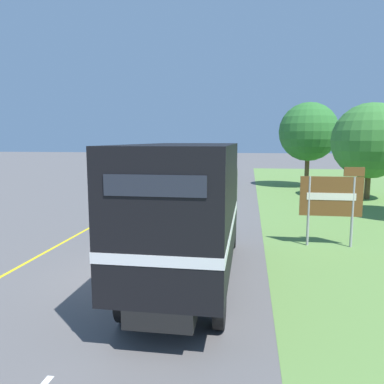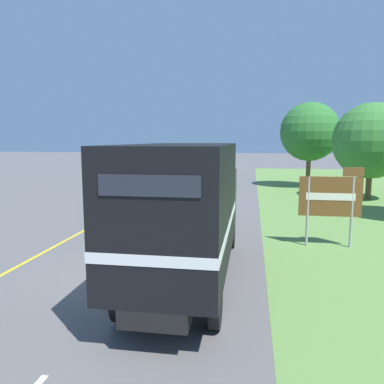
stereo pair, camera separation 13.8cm
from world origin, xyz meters
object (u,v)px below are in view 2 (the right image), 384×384
Objects in this scene: horse_trailer_truck at (187,208)px; highway_sign at (331,198)px; roadside_tree_far at (310,132)px; roadside_tree_mid at (372,141)px; lead_car_white at (184,179)px.

horse_trailer_truck is 6.10m from highway_sign.
roadside_tree_far reaches higher than highway_sign.
roadside_tree_mid is 0.91× the size of roadside_tree_far.
highway_sign is 0.42× the size of roadside_tree_far.
highway_sign is at bearing -111.69° from roadside_tree_mid.
roadside_tree_mid reaches higher than lead_car_white.
horse_trailer_truck is 1.29× the size of roadside_tree_mid.
highway_sign reaches higher than lead_car_white.
highway_sign is 0.47× the size of roadside_tree_mid.
roadside_tree_mid reaches higher than horse_trailer_truck.
roadside_tree_mid is (12.32, -1.62, 2.78)m from lead_car_white.
roadside_tree_mid is 6.61m from roadside_tree_far.
roadside_tree_far is (9.38, 4.26, 3.47)m from lead_car_white.
lead_car_white is 10.87m from roadside_tree_far.
roadside_tree_mid is at bearing -7.50° from lead_car_white.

